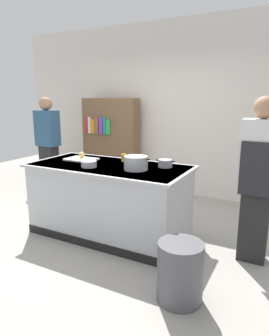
{
  "coord_description": "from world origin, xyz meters",
  "views": [
    {
      "loc": [
        1.98,
        -3.05,
        1.7
      ],
      "look_at": [
        0.25,
        0.2,
        0.85
      ],
      "focal_mm": 32.48,
      "sensor_mm": 36.0,
      "label": 1
    }
  ],
  "objects_px": {
    "sauce_pan": "(165,163)",
    "bookshelf": "(111,144)",
    "person_chef": "(258,177)",
    "juice_cup": "(124,158)",
    "person_guest": "(48,145)",
    "trash_bin": "(180,272)",
    "mixing_bowl": "(89,164)",
    "stock_pot": "(136,163)",
    "onion": "(82,155)"
  },
  "relations": [
    {
      "from": "trash_bin",
      "to": "person_guest",
      "type": "xyz_separation_m",
      "value": [
        -3.01,
        1.67,
        0.65
      ]
    },
    {
      "from": "sauce_pan",
      "to": "mixing_bowl",
      "type": "relative_size",
      "value": 1.27
    },
    {
      "from": "sauce_pan",
      "to": "person_guest",
      "type": "relative_size",
      "value": 0.14
    },
    {
      "from": "onion",
      "to": "trash_bin",
      "type": "bearing_deg",
      "value": -28.97
    },
    {
      "from": "person_chef",
      "to": "bookshelf",
      "type": "bearing_deg",
      "value": 78.97
    },
    {
      "from": "stock_pot",
      "to": "trash_bin",
      "type": "height_order",
      "value": "stock_pot"
    },
    {
      "from": "bookshelf",
      "to": "stock_pot",
      "type": "bearing_deg",
      "value": -50.75
    },
    {
      "from": "trash_bin",
      "to": "bookshelf",
      "type": "height_order",
      "value": "bookshelf"
    },
    {
      "from": "stock_pot",
      "to": "sauce_pan",
      "type": "relative_size",
      "value": 1.45
    },
    {
      "from": "stock_pot",
      "to": "sauce_pan",
      "type": "distance_m",
      "value": 0.37
    },
    {
      "from": "sauce_pan",
      "to": "mixing_bowl",
      "type": "distance_m",
      "value": 0.91
    },
    {
      "from": "sauce_pan",
      "to": "mixing_bowl",
      "type": "xyz_separation_m",
      "value": [
        -0.8,
        -0.42,
        -0.01
      ]
    },
    {
      "from": "stock_pot",
      "to": "mixing_bowl",
      "type": "relative_size",
      "value": 1.85
    },
    {
      "from": "trash_bin",
      "to": "person_guest",
      "type": "bearing_deg",
      "value": 151.02
    },
    {
      "from": "juice_cup",
      "to": "trash_bin",
      "type": "bearing_deg",
      "value": -43.15
    },
    {
      "from": "person_guest",
      "to": "bookshelf",
      "type": "bearing_deg",
      "value": 134.37
    },
    {
      "from": "stock_pot",
      "to": "onion",
      "type": "bearing_deg",
      "value": 167.93
    },
    {
      "from": "person_chef",
      "to": "sauce_pan",
      "type": "bearing_deg",
      "value": 106.29
    },
    {
      "from": "person_chef",
      "to": "mixing_bowl",
      "type": "bearing_deg",
      "value": 120.54
    },
    {
      "from": "bookshelf",
      "to": "onion",
      "type": "bearing_deg",
      "value": -70.24
    },
    {
      "from": "juice_cup",
      "to": "person_guest",
      "type": "xyz_separation_m",
      "value": [
        -1.83,
        0.56,
        -0.04
      ]
    },
    {
      "from": "stock_pot",
      "to": "person_guest",
      "type": "bearing_deg",
      "value": 157.69
    },
    {
      "from": "mixing_bowl",
      "to": "juice_cup",
      "type": "height_order",
      "value": "juice_cup"
    },
    {
      "from": "stock_pot",
      "to": "bookshelf",
      "type": "xyz_separation_m",
      "value": [
        -1.52,
        1.86,
        -0.13
      ]
    },
    {
      "from": "mixing_bowl",
      "to": "bookshelf",
      "type": "xyz_separation_m",
      "value": [
        -0.96,
        2.0,
        -0.08
      ]
    },
    {
      "from": "stock_pot",
      "to": "juice_cup",
      "type": "relative_size",
      "value": 3.39
    },
    {
      "from": "juice_cup",
      "to": "bookshelf",
      "type": "distance_m",
      "value": 1.92
    },
    {
      "from": "trash_bin",
      "to": "onion",
      "type": "bearing_deg",
      "value": 151.03
    },
    {
      "from": "sauce_pan",
      "to": "bookshelf",
      "type": "bearing_deg",
      "value": 138.18
    },
    {
      "from": "juice_cup",
      "to": "person_chef",
      "type": "relative_size",
      "value": 0.06
    },
    {
      "from": "person_chef",
      "to": "person_guest",
      "type": "bearing_deg",
      "value": 98.28
    },
    {
      "from": "onion",
      "to": "bookshelf",
      "type": "xyz_separation_m",
      "value": [
        -0.6,
        1.66,
        -0.11
      ]
    },
    {
      "from": "onion",
      "to": "sauce_pan",
      "type": "relative_size",
      "value": 0.35
    },
    {
      "from": "onion",
      "to": "juice_cup",
      "type": "xyz_separation_m",
      "value": [
        0.57,
        0.14,
        -0.01
      ]
    },
    {
      "from": "stock_pot",
      "to": "mixing_bowl",
      "type": "xyz_separation_m",
      "value": [
        -0.56,
        -0.14,
        -0.04
      ]
    },
    {
      "from": "trash_bin",
      "to": "bookshelf",
      "type": "xyz_separation_m",
      "value": [
        -2.35,
        2.63,
        0.59
      ]
    },
    {
      "from": "stock_pot",
      "to": "mixing_bowl",
      "type": "height_order",
      "value": "stock_pot"
    },
    {
      "from": "juice_cup",
      "to": "trash_bin",
      "type": "relative_size",
      "value": 0.19
    },
    {
      "from": "onion",
      "to": "stock_pot",
      "type": "bearing_deg",
      "value": -12.07
    },
    {
      "from": "mixing_bowl",
      "to": "trash_bin",
      "type": "height_order",
      "value": "mixing_bowl"
    },
    {
      "from": "onion",
      "to": "mixing_bowl",
      "type": "relative_size",
      "value": 0.45
    },
    {
      "from": "juice_cup",
      "to": "bookshelf",
      "type": "height_order",
      "value": "bookshelf"
    },
    {
      "from": "mixing_bowl",
      "to": "juice_cup",
      "type": "bearing_deg",
      "value": 67.02
    },
    {
      "from": "onion",
      "to": "sauce_pan",
      "type": "distance_m",
      "value": 1.17
    },
    {
      "from": "onion",
      "to": "person_chef",
      "type": "height_order",
      "value": "person_chef"
    },
    {
      "from": "onion",
      "to": "juice_cup",
      "type": "bearing_deg",
      "value": 13.7
    },
    {
      "from": "person_guest",
      "to": "bookshelf",
      "type": "xyz_separation_m",
      "value": [
        0.66,
        0.96,
        -0.06
      ]
    },
    {
      "from": "juice_cup",
      "to": "trash_bin",
      "type": "height_order",
      "value": "juice_cup"
    },
    {
      "from": "stock_pot",
      "to": "person_chef",
      "type": "height_order",
      "value": "person_chef"
    },
    {
      "from": "juice_cup",
      "to": "person_guest",
      "type": "bearing_deg",
      "value": 163.0
    }
  ]
}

